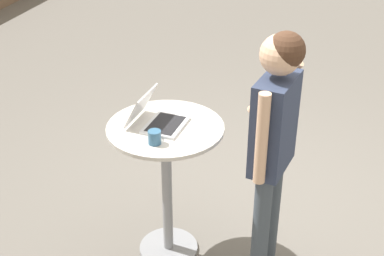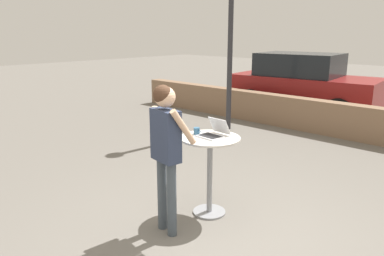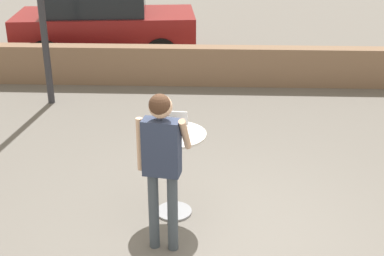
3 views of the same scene
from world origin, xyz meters
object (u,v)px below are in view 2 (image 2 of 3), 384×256
at_px(parked_car_near_street, 303,84).
at_px(cafe_table, 210,160).
at_px(coffee_mug, 197,131).
at_px(standing_person, 166,141).
at_px(laptop, 214,132).

bearing_deg(parked_car_near_street, cafe_table, -72.43).
relative_size(cafe_table, parked_car_near_street, 0.25).
xyz_separation_m(coffee_mug, standing_person, (0.16, -0.69, 0.05)).
bearing_deg(coffee_mug, cafe_table, 2.39).
height_order(laptop, standing_person, standing_person).
relative_size(coffee_mug, standing_person, 0.06).
bearing_deg(parked_car_near_street, standing_person, -74.49).
distance_m(standing_person, parked_car_near_street, 7.42).
relative_size(cafe_table, standing_person, 0.59).
height_order(coffee_mug, standing_person, standing_person).
xyz_separation_m(cafe_table, coffee_mug, (-0.22, -0.01, 0.35)).
bearing_deg(laptop, coffee_mug, -162.92).
xyz_separation_m(coffee_mug, parked_car_near_street, (-1.82, 6.45, -0.20)).
height_order(laptop, coffee_mug, laptop).
distance_m(laptop, parked_car_near_street, 6.71).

